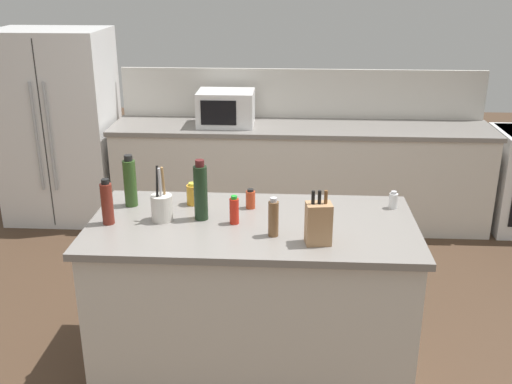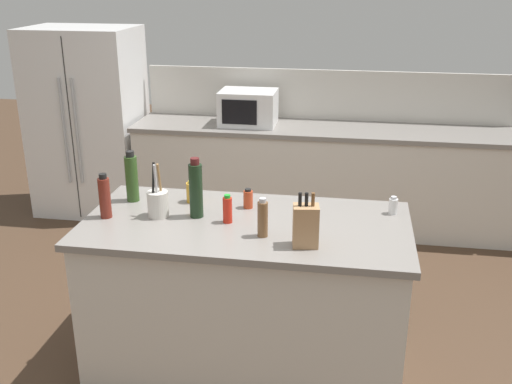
# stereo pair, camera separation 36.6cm
# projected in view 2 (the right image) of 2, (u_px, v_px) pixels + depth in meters

# --- Properties ---
(ground_plane) EXTENTS (14.00, 14.00, 0.00)m
(ground_plane) POSITION_uv_depth(u_px,v_px,m) (247.00, 362.00, 3.69)
(ground_plane) COLOR #473323
(back_counter_run) EXTENTS (3.43, 0.66, 0.94)m
(back_counter_run) POSITION_uv_depth(u_px,v_px,m) (321.00, 177.00, 5.51)
(back_counter_run) COLOR beige
(back_counter_run) RESTS_ON ground_plane
(wall_backsplash) EXTENTS (3.39, 0.03, 0.46)m
(wall_backsplash) POSITION_uv_depth(u_px,v_px,m) (326.00, 95.00, 5.55)
(wall_backsplash) COLOR beige
(wall_backsplash) RESTS_ON back_counter_run
(kitchen_island) EXTENTS (1.84, 0.92, 0.94)m
(kitchen_island) POSITION_uv_depth(u_px,v_px,m) (246.00, 295.00, 3.52)
(kitchen_island) COLOR beige
(kitchen_island) RESTS_ON ground_plane
(refrigerator) EXTENTS (1.00, 0.75, 1.77)m
(refrigerator) POSITION_uv_depth(u_px,v_px,m) (88.00, 122.00, 5.75)
(refrigerator) COLOR white
(refrigerator) RESTS_ON ground_plane
(microwave) EXTENTS (0.50, 0.39, 0.31)m
(microwave) POSITION_uv_depth(u_px,v_px,m) (248.00, 108.00, 5.39)
(microwave) COLOR white
(microwave) RESTS_ON back_counter_run
(knife_block) EXTENTS (0.14, 0.12, 0.29)m
(knife_block) POSITION_uv_depth(u_px,v_px,m) (306.00, 225.00, 3.03)
(knife_block) COLOR #A87C54
(knife_block) RESTS_ON kitchen_island
(utensil_crock) EXTENTS (0.12, 0.12, 0.32)m
(utensil_crock) POSITION_uv_depth(u_px,v_px,m) (158.00, 203.00, 3.40)
(utensil_crock) COLOR beige
(utensil_crock) RESTS_ON kitchen_island
(salt_shaker) EXTENTS (0.05, 0.05, 0.11)m
(salt_shaker) POSITION_uv_depth(u_px,v_px,m) (393.00, 206.00, 3.45)
(salt_shaker) COLOR silver
(salt_shaker) RESTS_ON kitchen_island
(honey_jar) EXTENTS (0.08, 0.08, 0.14)m
(honey_jar) POSITION_uv_depth(u_px,v_px,m) (193.00, 192.00, 3.62)
(honey_jar) COLOR gold
(honey_jar) RESTS_ON kitchen_island
(hot_sauce_bottle) EXTENTS (0.05, 0.05, 0.16)m
(hot_sauce_bottle) POSITION_uv_depth(u_px,v_px,m) (227.00, 209.00, 3.33)
(hot_sauce_bottle) COLOR red
(hot_sauce_bottle) RESTS_ON kitchen_island
(olive_oil_bottle) EXTENTS (0.08, 0.08, 0.31)m
(olive_oil_bottle) POSITION_uv_depth(u_px,v_px,m) (132.00, 178.00, 3.61)
(olive_oil_bottle) COLOR #2D4C1E
(olive_oil_bottle) RESTS_ON kitchen_island
(spice_jar_paprika) EXTENTS (0.06, 0.06, 0.12)m
(spice_jar_paprika) POSITION_uv_depth(u_px,v_px,m) (248.00, 199.00, 3.54)
(spice_jar_paprika) COLOR #B73D1E
(spice_jar_paprika) RESTS_ON kitchen_island
(pepper_grinder) EXTENTS (0.06, 0.06, 0.22)m
(pepper_grinder) POSITION_uv_depth(u_px,v_px,m) (263.00, 218.00, 3.15)
(pepper_grinder) COLOR brown
(pepper_grinder) RESTS_ON kitchen_island
(vinegar_bottle) EXTENTS (0.07, 0.07, 0.26)m
(vinegar_bottle) POSITION_uv_depth(u_px,v_px,m) (105.00, 197.00, 3.38)
(vinegar_bottle) COLOR maroon
(vinegar_bottle) RESTS_ON kitchen_island
(wine_bottle) EXTENTS (0.08, 0.08, 0.35)m
(wine_bottle) POSITION_uv_depth(u_px,v_px,m) (196.00, 189.00, 3.37)
(wine_bottle) COLOR black
(wine_bottle) RESTS_ON kitchen_island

